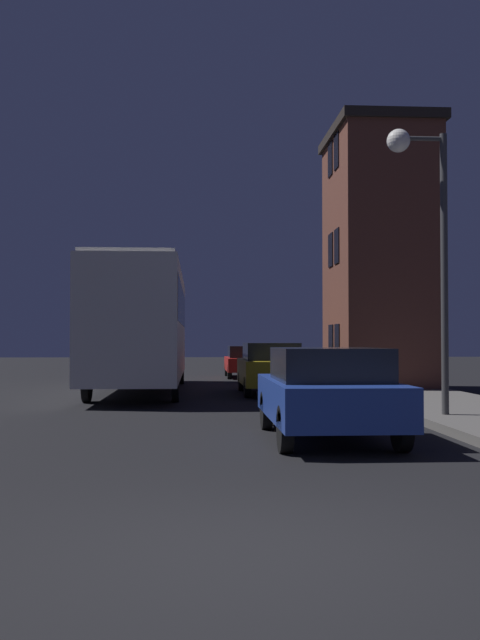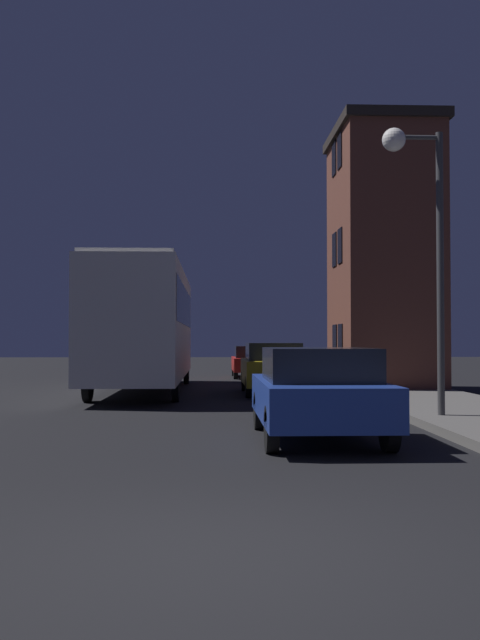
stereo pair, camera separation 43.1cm
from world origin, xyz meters
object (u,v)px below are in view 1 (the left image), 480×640
(car_mid_lane, at_px, (270,367))
(streetlamp, at_px, (423,208))
(car_near_lane, at_px, (327,391))
(bus, at_px, (142,319))
(car_far_lane, at_px, (246,361))

(car_mid_lane, bearing_deg, streetlamp, -73.42)
(car_near_lane, xyz_separation_m, car_mid_lane, (0.09, 9.70, 0.00))
(bus, distance_m, car_mid_lane, 4.30)
(car_mid_lane, height_order, car_far_lane, car_mid_lane)
(streetlamp, relative_size, car_far_lane, 1.39)
(bus, relative_size, car_mid_lane, 2.75)
(car_far_lane, bearing_deg, car_mid_lane, -89.62)
(car_mid_lane, bearing_deg, car_near_lane, -90.52)
(streetlamp, relative_size, car_mid_lane, 1.34)
(streetlamp, height_order, bus, streetlamp)
(car_near_lane, bearing_deg, bus, 109.24)
(bus, xyz_separation_m, car_far_lane, (3.82, 8.13, -1.54))
(streetlamp, xyz_separation_m, car_mid_lane, (-2.23, 7.49, -3.41))
(streetlamp, bearing_deg, car_far_lane, 97.78)
(bus, xyz_separation_m, car_near_lane, (3.79, -10.85, -1.46))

